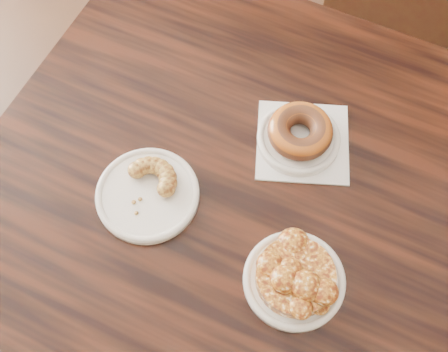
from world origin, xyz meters
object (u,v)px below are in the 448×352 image
Objects in this scene: cafe_table at (236,266)px; apple_fritter at (296,276)px; cruller_fragment at (146,190)px; glazed_donut at (300,131)px; chair_far at (415,4)px.

cafe_table is 5.55× the size of apple_fritter.
apple_fritter is 0.28m from cruller_fragment.
cruller_fragment is (-0.16, -0.23, -0.01)m from glazed_donut.
chair_far is 8.64× the size of cruller_fragment.
cruller_fragment is (-0.13, -0.08, 0.40)m from cafe_table.
apple_fritter reaches higher than cafe_table.
chair_far reaches higher than apple_fritter.
cafe_table is 0.43m from cruller_fragment.
glazed_donut is (0.02, -0.72, 0.34)m from chair_far.
apple_fritter is at bearing 2.58° from cruller_fragment.
cafe_table is at bearing 154.61° from apple_fritter.
glazed_donut reaches higher than cafe_table.
glazed_donut is 0.28m from cruller_fragment.
cruller_fragment is (-0.14, -0.95, 0.33)m from chair_far.
apple_fritter is 1.61× the size of cruller_fragment.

